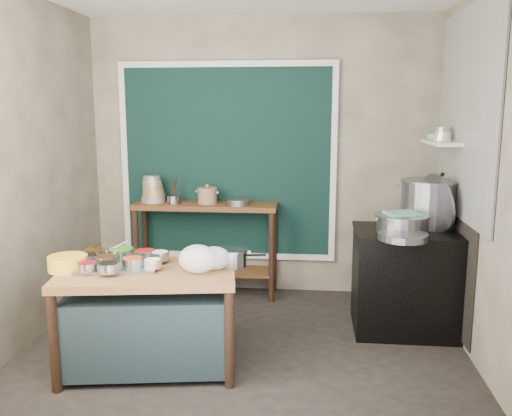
# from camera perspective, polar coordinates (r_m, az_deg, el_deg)

# --- Properties ---
(floor) EXTENTS (3.50, 3.00, 0.02)m
(floor) POSITION_cam_1_polar(r_m,az_deg,el_deg) (4.47, -1.27, -14.73)
(floor) COLOR #2B2520
(floor) RESTS_ON ground
(back_wall) EXTENTS (3.50, 0.02, 2.80)m
(back_wall) POSITION_cam_1_polar(r_m,az_deg,el_deg) (5.57, 0.61, 5.35)
(back_wall) COLOR gray
(back_wall) RESTS_ON floor
(left_wall) EXTENTS (0.02, 3.00, 2.80)m
(left_wall) POSITION_cam_1_polar(r_m,az_deg,el_deg) (4.64, -23.50, 3.50)
(left_wall) COLOR gray
(left_wall) RESTS_ON floor
(right_wall) EXTENTS (0.02, 3.00, 2.80)m
(right_wall) POSITION_cam_1_polar(r_m,az_deg,el_deg) (4.23, 23.04, 2.96)
(right_wall) COLOR gray
(right_wall) RESTS_ON floor
(curtain_panel) EXTENTS (2.10, 0.02, 1.90)m
(curtain_panel) POSITION_cam_1_polar(r_m,az_deg,el_deg) (5.58, -3.02, 4.83)
(curtain_panel) COLOR black
(curtain_panel) RESTS_ON back_wall
(curtain_frame) EXTENTS (2.22, 0.03, 2.02)m
(curtain_frame) POSITION_cam_1_polar(r_m,az_deg,el_deg) (5.57, -3.04, 4.82)
(curtain_frame) COLOR beige
(curtain_frame) RESTS_ON back_wall
(tile_panel) EXTENTS (0.02, 1.70, 1.70)m
(tile_panel) POSITION_cam_1_polar(r_m,az_deg,el_deg) (4.73, 21.19, 9.25)
(tile_panel) COLOR #B2B2AA
(tile_panel) RESTS_ON right_wall
(soot_patch) EXTENTS (0.01, 1.30, 1.30)m
(soot_patch) POSITION_cam_1_polar(r_m,az_deg,el_deg) (4.97, 20.09, -4.09)
(soot_patch) COLOR black
(soot_patch) RESTS_ON right_wall
(wall_shelf) EXTENTS (0.22, 0.70, 0.03)m
(wall_shelf) POSITION_cam_1_polar(r_m,az_deg,el_deg) (5.00, 18.94, 6.53)
(wall_shelf) COLOR beige
(wall_shelf) RESTS_ON right_wall
(prep_table) EXTENTS (1.35, 0.91, 0.75)m
(prep_table) POSITION_cam_1_polar(r_m,az_deg,el_deg) (4.11, -11.19, -11.42)
(prep_table) COLOR brown
(prep_table) RESTS_ON floor
(back_counter) EXTENTS (1.45, 0.40, 0.95)m
(back_counter) POSITION_cam_1_polar(r_m,az_deg,el_deg) (5.58, -5.27, -4.33)
(back_counter) COLOR #4F2C16
(back_counter) RESTS_ON floor
(stove_block) EXTENTS (0.90, 0.68, 0.85)m
(stove_block) POSITION_cam_1_polar(r_m,az_deg,el_deg) (4.87, 15.68, -7.50)
(stove_block) COLOR black
(stove_block) RESTS_ON floor
(stove_top) EXTENTS (0.92, 0.69, 0.03)m
(stove_top) POSITION_cam_1_polar(r_m,az_deg,el_deg) (4.75, 15.93, -2.44)
(stove_top) COLOR black
(stove_top) RESTS_ON stove_block
(condiment_tray) EXTENTS (0.62, 0.49, 0.03)m
(condiment_tray) POSITION_cam_1_polar(r_m,az_deg,el_deg) (4.09, -14.25, -5.89)
(condiment_tray) COLOR gray
(condiment_tray) RESTS_ON prep_table
(condiment_bowls) EXTENTS (0.66, 0.52, 0.08)m
(condiment_bowls) POSITION_cam_1_polar(r_m,az_deg,el_deg) (4.10, -14.49, -5.18)
(condiment_bowls) COLOR gray
(condiment_bowls) RESTS_ON condiment_tray
(yellow_basin) EXTENTS (0.36, 0.36, 0.11)m
(yellow_basin) POSITION_cam_1_polar(r_m,az_deg,el_deg) (4.11, -19.20, -5.49)
(yellow_basin) COLOR gold
(yellow_basin) RESTS_ON prep_table
(saucepan) EXTENTS (0.28, 0.28, 0.13)m
(saucepan) POSITION_cam_1_polar(r_m,az_deg,el_deg) (3.99, -2.52, -5.22)
(saucepan) COLOR gray
(saucepan) RESTS_ON prep_table
(plastic_bag_a) EXTENTS (0.28, 0.24, 0.20)m
(plastic_bag_a) POSITION_cam_1_polar(r_m,az_deg,el_deg) (3.83, -6.16, -5.35)
(plastic_bag_a) COLOR white
(plastic_bag_a) RESTS_ON prep_table
(plastic_bag_b) EXTENTS (0.27, 0.25, 0.17)m
(plastic_bag_b) POSITION_cam_1_polar(r_m,az_deg,el_deg) (3.90, -4.37, -5.29)
(plastic_bag_b) COLOR white
(plastic_bag_b) RESTS_ON prep_table
(bowl_stack) EXTENTS (0.24, 0.24, 0.27)m
(bowl_stack) POSITION_cam_1_polar(r_m,az_deg,el_deg) (5.61, -10.81, 1.81)
(bowl_stack) COLOR tan
(bowl_stack) RESTS_ON back_counter
(utensil_cup) EXTENTS (0.18, 0.18, 0.08)m
(utensil_cup) POSITION_cam_1_polar(r_m,az_deg,el_deg) (5.51, -8.64, 0.89)
(utensil_cup) COLOR gray
(utensil_cup) RESTS_ON back_counter
(ceramic_crock) EXTENTS (0.26, 0.26, 0.14)m
(ceramic_crock) POSITION_cam_1_polar(r_m,az_deg,el_deg) (5.48, -5.13, 1.22)
(ceramic_crock) COLOR olive
(ceramic_crock) RESTS_ON back_counter
(wide_bowl) EXTENTS (0.28, 0.28, 0.06)m
(wide_bowl) POSITION_cam_1_polar(r_m,az_deg,el_deg) (5.37, -1.90, 0.64)
(wide_bowl) COLOR gray
(wide_bowl) RESTS_ON back_counter
(stock_pot) EXTENTS (0.61, 0.61, 0.40)m
(stock_pot) POSITION_cam_1_polar(r_m,az_deg,el_deg) (4.94, 17.77, 0.50)
(stock_pot) COLOR gray
(stock_pot) RESTS_ON stove_top
(pot_lid) EXTENTS (0.26, 0.51, 0.48)m
(pot_lid) POSITION_cam_1_polar(r_m,az_deg,el_deg) (4.80, 18.64, 0.64)
(pot_lid) COLOR gray
(pot_lid) RESTS_ON stove_top
(steamer) EXTENTS (0.57, 0.57, 0.15)m
(steamer) POSITION_cam_1_polar(r_m,az_deg,el_deg) (4.65, 15.13, -1.56)
(steamer) COLOR gray
(steamer) RESTS_ON stove_top
(green_cloth) EXTENTS (0.32, 0.28, 0.02)m
(green_cloth) POSITION_cam_1_polar(r_m,az_deg,el_deg) (4.64, 15.18, -0.54)
(green_cloth) COLOR #62A27D
(green_cloth) RESTS_ON steamer
(shallow_pan) EXTENTS (0.50, 0.50, 0.05)m
(shallow_pan) POSITION_cam_1_polar(r_m,az_deg,el_deg) (4.39, 15.22, -2.91)
(shallow_pan) COLOR gray
(shallow_pan) RESTS_ON stove_top
(shelf_bowl_stack) EXTENTS (0.15, 0.15, 0.12)m
(shelf_bowl_stack) POSITION_cam_1_polar(r_m,az_deg,el_deg) (4.98, 19.04, 7.33)
(shelf_bowl_stack) COLOR silver
(shelf_bowl_stack) RESTS_ON wall_shelf
(shelf_bowl_green) EXTENTS (0.14, 0.14, 0.05)m
(shelf_bowl_green) POSITION_cam_1_polar(r_m,az_deg,el_deg) (5.25, 18.35, 7.15)
(shelf_bowl_green) COLOR gray
(shelf_bowl_green) RESTS_ON wall_shelf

